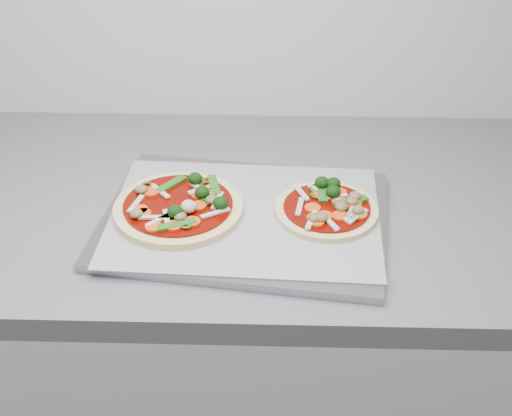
{
  "coord_description": "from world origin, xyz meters",
  "views": [
    {
      "loc": [
        -0.63,
        0.32,
        1.55
      ],
      "look_at": [
        -0.65,
        1.23,
        0.93
      ],
      "focal_mm": 50.0,
      "sensor_mm": 36.0,
      "label": 1
    }
  ],
  "objects": [
    {
      "name": "pizza_right",
      "position": [
        -0.54,
        1.24,
        0.93
      ],
      "size": [
        0.17,
        0.17,
        0.03
      ],
      "rotation": [
        0.0,
        0.0,
        -0.05
      ],
      "color": "#EDD68C",
      "rests_on": "parchment"
    },
    {
      "name": "pizza_left",
      "position": [
        -0.77,
        1.23,
        0.93
      ],
      "size": [
        0.27,
        0.27,
        0.03
      ],
      "rotation": [
        0.0,
        0.0,
        -0.47
      ],
      "color": "#EDD68C",
      "rests_on": "parchment"
    },
    {
      "name": "parchment",
      "position": [
        -0.67,
        1.23,
        0.92
      ],
      "size": [
        0.43,
        0.32,
        0.0
      ],
      "primitive_type": "cube",
      "rotation": [
        0.0,
        0.0,
        -0.05
      ],
      "color": "#9B9A9F",
      "rests_on": "baking_tray"
    },
    {
      "name": "baking_tray",
      "position": [
        -0.67,
        1.23,
        0.91
      ],
      "size": [
        0.48,
        0.38,
        0.01
      ],
      "primitive_type": "cube",
      "rotation": [
        0.0,
        0.0,
        -0.13
      ],
      "color": "gray",
      "rests_on": "countertop"
    }
  ]
}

